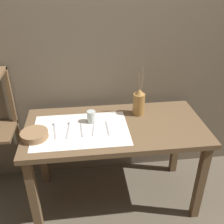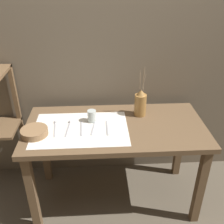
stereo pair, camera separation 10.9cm
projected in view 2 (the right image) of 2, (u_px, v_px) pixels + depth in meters
The scene contains 12 objects.
ground_plane at pixel (115, 196), 2.37m from camera, with size 12.00×12.00×0.00m, color brown.
stone_wall_back at pixel (112, 52), 2.17m from camera, with size 7.00×0.06×2.40m.
wooden_table at pixel (115, 137), 2.05m from camera, with size 1.38×0.67×0.76m.
linen_cloth at pixel (81, 129), 1.96m from camera, with size 0.70×0.48×0.00m.
pitcher_with_flowers at pixel (140, 103), 2.09m from camera, with size 0.09×0.09×0.41m.
wooden_bowl at pixel (34, 132), 1.88m from camera, with size 0.19×0.19×0.05m.
glass_tumbler_near at pixel (92, 116), 2.03m from camera, with size 0.07×0.07×0.09m.
spoon_inner at pixel (55, 125), 1.99m from camera, with size 0.04×0.21×0.02m.
spoon_outer at pixel (69, 125), 2.00m from camera, with size 0.03×0.21×0.02m.
knife_center at pixel (81, 128), 1.96m from camera, with size 0.02×0.20×0.00m.
fork_outer at pixel (93, 128), 1.97m from camera, with size 0.04×0.20×0.00m.
fork_inner at pixel (107, 128), 1.96m from camera, with size 0.01×0.20×0.00m.
Camera 2 is at (-0.12, -1.69, 1.83)m, focal length 42.00 mm.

